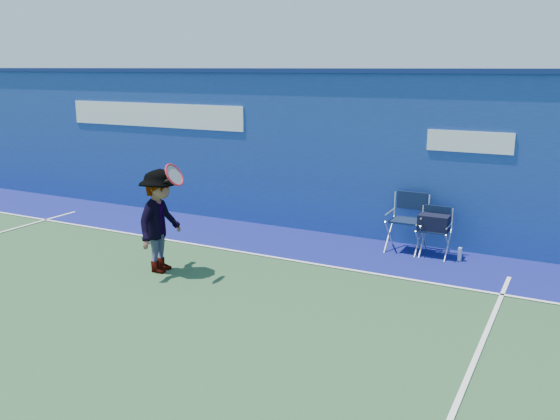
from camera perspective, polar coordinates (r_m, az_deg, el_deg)
The scene contains 8 objects.
ground at distance 8.01m, azimuth -17.45°, elevation -9.86°, with size 80.00×80.00×0.00m, color #294D2B.
stadium_wall at distance 11.71m, azimuth 0.16°, elevation 5.98°, with size 24.00×0.50×3.08m.
out_of_bounds_strip at distance 11.08m, azimuth -2.44°, elevation -2.65°, with size 24.00×1.80×0.01m, color navy.
court_lines at distance 8.40m, azimuth -14.56°, elevation -8.45°, with size 24.00×12.00×0.01m.
directors_chair_left at distance 10.42m, azimuth 12.08°, elevation -2.24°, with size 0.60×0.54×1.00m.
directors_chair_right at distance 10.23m, azimuth 14.54°, elevation -2.48°, with size 0.49×0.44×0.83m.
water_bottle at distance 10.16m, azimuth 16.90°, elevation -4.11°, with size 0.07×0.07×0.23m, color silver.
tennis_player at distance 9.26m, azimuth -11.45°, elevation -1.04°, with size 0.89×1.11×1.74m.
Camera 1 is at (5.33, -5.11, 3.10)m, focal length 38.00 mm.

